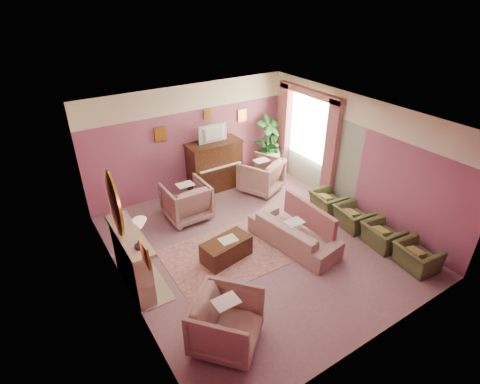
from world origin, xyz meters
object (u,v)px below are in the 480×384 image
sofa (294,229)px  olive_chair_a (418,253)px  floral_armchair_front (227,320)px  floral_armchair_left (186,199)px  piano (215,166)px  olive_chair_c (353,215)px  television (214,133)px  olive_chair_d (328,199)px  olive_chair_b (383,232)px  floral_armchair_right (261,174)px  side_table (270,164)px  coffee_table (226,250)px

sofa → olive_chair_a: bearing=-50.0°
floral_armchair_front → olive_chair_a: bearing=-6.5°
floral_armchair_left → floral_armchair_front: 3.72m
piano → olive_chair_a: piano is taller
floral_armchair_front → olive_chair_c: bearing=16.2°
television → floral_armchair_left: bearing=-145.7°
floral_armchair_left → olive_chair_d: 3.40m
sofa → olive_chair_b: sofa is taller
floral_armchair_right → olive_chair_a: bearing=-79.5°
olive_chair_a → floral_armchair_front: bearing=173.5°
sofa → olive_chair_d: sofa is taller
television → olive_chair_a: television is taller
floral_armchair_right → side_table: floral_armchair_right is taller
olive_chair_b → olive_chair_d: same height
floral_armchair_front → olive_chair_b: 4.06m
floral_armchair_left → olive_chair_a: (3.00, -4.04, -0.17)m
floral_armchair_left → television: bearing=34.3°
sofa → olive_chair_a: sofa is taller
floral_armchair_right → olive_chair_d: bearing=-65.8°
floral_armchair_left → olive_chair_b: 4.40m
piano → sofa: 3.12m
olive_chair_d → side_table: 2.34m
coffee_table → olive_chair_b: bearing=-25.1°
coffee_table → olive_chair_a: (3.00, -2.23, 0.11)m
floral_armchair_left → olive_chair_a: bearing=-53.4°
piano → television: size_ratio=1.75×
sofa → floral_armchair_right: bearing=71.1°
coffee_table → floral_armchair_front: (-1.04, -1.76, 0.28)m
piano → sofa: bearing=-87.0°
olive_chair_c → floral_armchair_right: bearing=106.9°
floral_armchair_right → olive_chair_c: size_ratio=1.30×
olive_chair_b → side_table: side_table is taller
floral_armchair_right → olive_chair_b: (0.77, -3.35, -0.17)m
coffee_table → floral_armchair_left: 1.83m
olive_chair_b → coffee_table: bearing=154.9°
sofa → floral_armchair_right: 2.44m
television → olive_chair_c: size_ratio=1.04×
floral_armchair_front → olive_chair_d: floral_armchair_front is taller
coffee_table → floral_armchair_left: (-0.00, 1.81, 0.28)m
coffee_table → olive_chair_d: (3.00, 0.23, 0.11)m
piano → floral_armchair_left: piano is taller
floral_armchair_left → olive_chair_b: (3.00, -3.22, -0.17)m
floral_armchair_front → olive_chair_d: (4.04, 2.00, -0.17)m
olive_chair_c → coffee_table: bearing=168.9°
sofa → olive_chair_d: (1.56, 0.60, -0.08)m
olive_chair_b → floral_armchair_front: bearing=-175.0°
television → olive_chair_a: bearing=-70.7°
television → coffee_table: bearing=-115.5°
sofa → olive_chair_b: (1.56, -1.04, -0.08)m
floral_armchair_right → floral_armchair_front: size_ratio=1.00×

